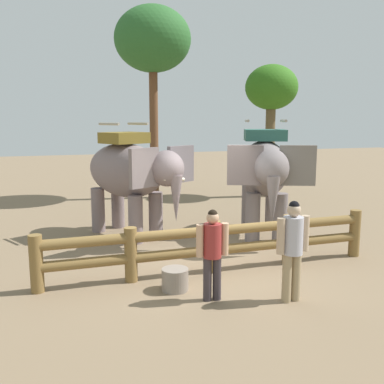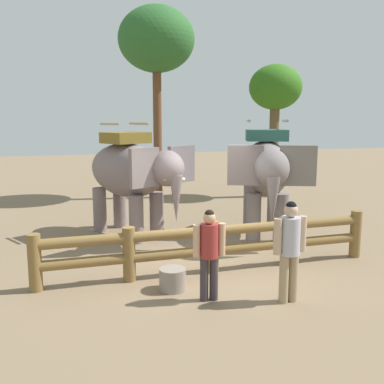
{
  "view_description": "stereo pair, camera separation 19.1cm",
  "coord_description": "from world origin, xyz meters",
  "px_view_note": "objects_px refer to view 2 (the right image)",
  "views": [
    {
      "loc": [
        -3.01,
        -8.22,
        3.07
      ],
      "look_at": [
        0.0,
        1.19,
        1.4
      ],
      "focal_mm": 41.05,
      "sensor_mm": 36.0,
      "label": 1
    },
    {
      "loc": [
        -2.83,
        -8.28,
        3.07
      ],
      "look_at": [
        0.0,
        1.19,
        1.4
      ],
      "focal_mm": 41.05,
      "sensor_mm": 36.0,
      "label": 2
    }
  ],
  "objects_px": {
    "tourist_man_in_blue": "(290,244)",
    "tree_back_center": "(275,91)",
    "tree_far_left": "(156,42)",
    "feed_bucket": "(173,279)",
    "tourist_woman_in_black": "(209,248)",
    "elephant_near_left": "(132,173)",
    "elephant_center": "(266,171)",
    "log_fence": "(213,243)"
  },
  "relations": [
    {
      "from": "tree_far_left",
      "to": "feed_bucket",
      "type": "xyz_separation_m",
      "value": [
        -1.75,
        -9.26,
        -5.65
      ]
    },
    {
      "from": "log_fence",
      "to": "tree_back_center",
      "type": "relative_size",
      "value": 1.37
    },
    {
      "from": "elephant_near_left",
      "to": "elephant_center",
      "type": "xyz_separation_m",
      "value": [
        3.34,
        -0.96,
        0.04
      ]
    },
    {
      "from": "elephant_center",
      "to": "tourist_man_in_blue",
      "type": "relative_size",
      "value": 2.09
    },
    {
      "from": "tree_back_center",
      "to": "feed_bucket",
      "type": "bearing_deg",
      "value": -126.79
    },
    {
      "from": "tourist_man_in_blue",
      "to": "tree_far_left",
      "type": "xyz_separation_m",
      "value": [
        0.01,
        10.32,
        4.85
      ]
    },
    {
      "from": "tourist_woman_in_black",
      "to": "tree_back_center",
      "type": "xyz_separation_m",
      "value": [
        5.66,
        8.83,
        3.16
      ]
    },
    {
      "from": "elephant_near_left",
      "to": "log_fence",
      "type": "bearing_deg",
      "value": -70.96
    },
    {
      "from": "elephant_near_left",
      "to": "feed_bucket",
      "type": "relative_size",
      "value": 7.14
    },
    {
      "from": "elephant_near_left",
      "to": "tourist_woman_in_black",
      "type": "xyz_separation_m",
      "value": [
        0.58,
        -4.5,
        -0.75
      ]
    },
    {
      "from": "elephant_center",
      "to": "tourist_woman_in_black",
      "type": "height_order",
      "value": "elephant_center"
    },
    {
      "from": "tourist_man_in_blue",
      "to": "tree_far_left",
      "type": "distance_m",
      "value": 11.4
    },
    {
      "from": "elephant_center",
      "to": "tree_back_center",
      "type": "distance_m",
      "value": 6.48
    },
    {
      "from": "tourist_woman_in_black",
      "to": "feed_bucket",
      "type": "xyz_separation_m",
      "value": [
        -0.48,
        0.61,
        -0.71
      ]
    },
    {
      "from": "log_fence",
      "to": "elephant_near_left",
      "type": "height_order",
      "value": "elephant_near_left"
    },
    {
      "from": "tree_far_left",
      "to": "tree_back_center",
      "type": "relative_size",
      "value": 1.4
    },
    {
      "from": "tree_far_left",
      "to": "feed_bucket",
      "type": "bearing_deg",
      "value": -100.73
    },
    {
      "from": "tourist_man_in_blue",
      "to": "feed_bucket",
      "type": "distance_m",
      "value": 2.19
    },
    {
      "from": "tree_back_center",
      "to": "feed_bucket",
      "type": "distance_m",
      "value": 10.97
    },
    {
      "from": "tourist_man_in_blue",
      "to": "feed_bucket",
      "type": "bearing_deg",
      "value": 148.76
    },
    {
      "from": "tourist_man_in_blue",
      "to": "log_fence",
      "type": "bearing_deg",
      "value": 112.93
    },
    {
      "from": "log_fence",
      "to": "tourist_woman_in_black",
      "type": "height_order",
      "value": "tourist_woman_in_black"
    },
    {
      "from": "elephant_center",
      "to": "tree_far_left",
      "type": "distance_m",
      "value": 7.71
    },
    {
      "from": "tourist_man_in_blue",
      "to": "tree_back_center",
      "type": "bearing_deg",
      "value": 64.61
    },
    {
      "from": "tourist_woman_in_black",
      "to": "elephant_center",
      "type": "bearing_deg",
      "value": 52.07
    },
    {
      "from": "elephant_center",
      "to": "tourist_man_in_blue",
      "type": "xyz_separation_m",
      "value": [
        -1.5,
        -3.99,
        -0.7
      ]
    },
    {
      "from": "log_fence",
      "to": "tourist_woman_in_black",
      "type": "bearing_deg",
      "value": -111.99
    },
    {
      "from": "tourist_man_in_blue",
      "to": "feed_bucket",
      "type": "xyz_separation_m",
      "value": [
        -1.74,
        1.06,
        -0.8
      ]
    },
    {
      "from": "elephant_near_left",
      "to": "elephant_center",
      "type": "height_order",
      "value": "elephant_center"
    },
    {
      "from": "log_fence",
      "to": "tree_far_left",
      "type": "distance_m",
      "value": 10.08
    },
    {
      "from": "tourist_man_in_blue",
      "to": "tree_back_center",
      "type": "height_order",
      "value": "tree_back_center"
    },
    {
      "from": "log_fence",
      "to": "tree_far_left",
      "type": "relative_size",
      "value": 0.98
    },
    {
      "from": "feed_bucket",
      "to": "elephant_center",
      "type": "bearing_deg",
      "value": 42.07
    },
    {
      "from": "tree_back_center",
      "to": "elephant_center",
      "type": "bearing_deg",
      "value": -118.75
    },
    {
      "from": "elephant_center",
      "to": "tree_back_center",
      "type": "relative_size",
      "value": 0.71
    },
    {
      "from": "log_fence",
      "to": "elephant_near_left",
      "type": "xyz_separation_m",
      "value": [
        -1.11,
        3.21,
        1.06
      ]
    },
    {
      "from": "tourist_man_in_blue",
      "to": "tree_far_left",
      "type": "relative_size",
      "value": 0.24
    },
    {
      "from": "tourist_woman_in_black",
      "to": "tourist_man_in_blue",
      "type": "bearing_deg",
      "value": -19.39
    },
    {
      "from": "log_fence",
      "to": "tree_back_center",
      "type": "bearing_deg",
      "value": 55.7
    },
    {
      "from": "log_fence",
      "to": "feed_bucket",
      "type": "bearing_deg",
      "value": -145.85
    },
    {
      "from": "log_fence",
      "to": "tourist_woman_in_black",
      "type": "xyz_separation_m",
      "value": [
        -0.52,
        -1.3,
        0.31
      ]
    },
    {
      "from": "elephant_center",
      "to": "feed_bucket",
      "type": "xyz_separation_m",
      "value": [
        -3.24,
        -2.93,
        -1.51
      ]
    }
  ]
}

